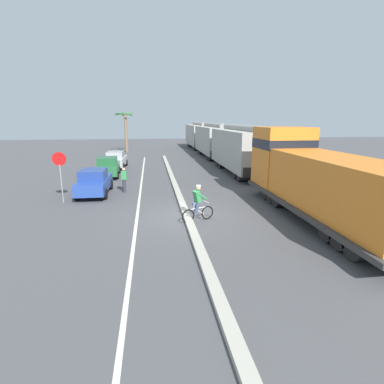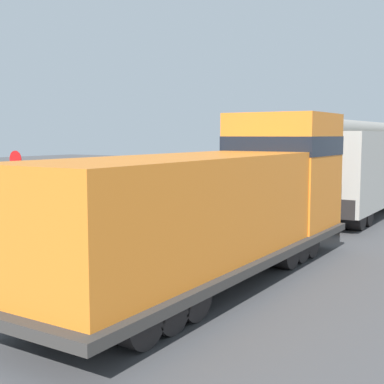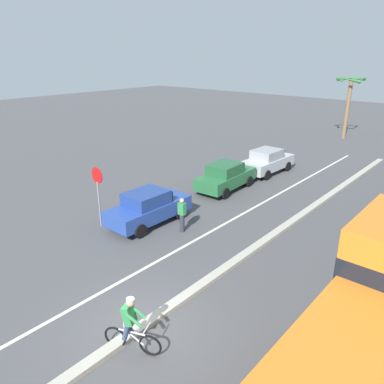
# 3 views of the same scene
# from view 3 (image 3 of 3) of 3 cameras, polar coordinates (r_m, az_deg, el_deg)

# --- Properties ---
(ground_plane) EXTENTS (120.00, 120.00, 0.00)m
(ground_plane) POSITION_cam_3_polar(r_m,az_deg,el_deg) (11.85, -7.82, -20.11)
(ground_plane) COLOR #4C4C4F
(median_curb) EXTENTS (0.36, 36.00, 0.16)m
(median_curb) POSITION_cam_3_polar(r_m,az_deg,el_deg) (15.63, 8.94, -8.83)
(median_curb) COLOR #B2AD9E
(median_curb) RESTS_ON ground
(lane_stripe) EXTENTS (0.14, 36.00, 0.01)m
(lane_stripe) POSITION_cam_3_polar(r_m,az_deg,el_deg) (16.86, 1.99, -6.53)
(lane_stripe) COLOR silver
(lane_stripe) RESTS_ON ground
(parked_car_blue) EXTENTS (1.85, 4.21, 1.62)m
(parked_car_blue) POSITION_cam_3_polar(r_m,az_deg,el_deg) (17.75, -6.64, -2.33)
(parked_car_blue) COLOR #28479E
(parked_car_blue) RESTS_ON ground
(parked_car_green) EXTENTS (1.98, 4.27, 1.62)m
(parked_car_green) POSITION_cam_3_polar(r_m,az_deg,el_deg) (22.09, 5.16, 2.38)
(parked_car_green) COLOR #286B3D
(parked_car_green) RESTS_ON ground
(parked_car_silver) EXTENTS (1.95, 4.26, 1.62)m
(parked_car_silver) POSITION_cam_3_polar(r_m,az_deg,el_deg) (25.63, 11.40, 4.64)
(parked_car_silver) COLOR #B7BABF
(parked_car_silver) RESTS_ON ground
(cyclist) EXTENTS (1.60, 0.76, 1.71)m
(cyclist) POSITION_cam_3_polar(r_m,az_deg,el_deg) (10.74, -9.30, -19.57)
(cyclist) COLOR black
(cyclist) RESTS_ON ground
(stop_sign) EXTENTS (0.76, 0.08, 2.88)m
(stop_sign) POSITION_cam_3_polar(r_m,az_deg,el_deg) (17.43, -14.16, 0.97)
(stop_sign) COLOR gray
(stop_sign) RESTS_ON ground
(palm_tree_near) EXTENTS (2.66, 2.66, 5.67)m
(palm_tree_near) POSITION_cam_3_polar(r_m,az_deg,el_deg) (38.00, 22.91, 13.80)
(palm_tree_near) COLOR #846647
(palm_tree_near) RESTS_ON ground
(pedestrian_by_cars) EXTENTS (0.34, 0.22, 1.62)m
(pedestrian_by_cars) POSITION_cam_3_polar(r_m,az_deg,el_deg) (16.80, -1.53, -3.45)
(pedestrian_by_cars) COLOR #33333D
(pedestrian_by_cars) RESTS_ON ground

